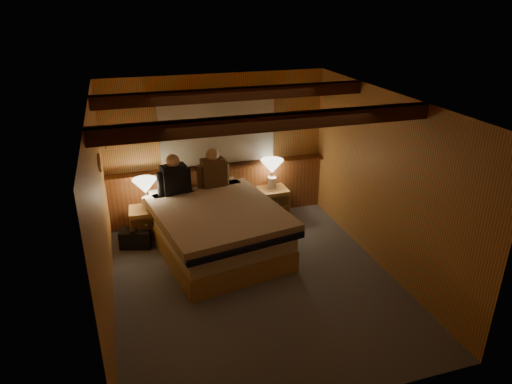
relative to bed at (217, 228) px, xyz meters
name	(u,v)px	position (x,y,z in m)	size (l,w,h in m)	color
floor	(255,281)	(0.31, -0.91, -0.38)	(4.20, 4.20, 0.00)	#535763
ceiling	(255,101)	(0.31, -0.91, 2.02)	(4.20, 4.20, 0.00)	#D78C50
wall_back	(217,148)	(0.31, 1.19, 0.82)	(3.60, 3.60, 0.00)	#DD904F
wall_left	(101,218)	(-1.49, -0.91, 0.82)	(4.20, 4.20, 0.00)	#DD904F
wall_right	(384,183)	(2.11, -0.91, 0.82)	(4.20, 4.20, 0.00)	#DD904F
wall_front	(330,299)	(0.31, -3.01, 0.82)	(3.60, 3.60, 0.00)	#DD904F
wainscot	(220,190)	(0.31, 1.13, 0.11)	(3.60, 0.23, 0.94)	brown
curtain_window	(218,130)	(0.31, 1.12, 1.14)	(2.18, 0.09, 1.11)	#472011
ceiling_beams	(251,106)	(0.31, -0.76, 1.93)	(3.60, 1.65, 0.16)	#472011
coat_rail	(103,139)	(-1.41, 0.67, 1.29)	(0.05, 0.55, 0.24)	silver
framed_print	(296,122)	(1.66, 1.17, 1.17)	(0.30, 0.04, 0.25)	tan
bed	(217,228)	(0.00, 0.00, 0.00)	(1.96, 2.38, 0.73)	tan
nightstand_left	(146,224)	(-0.96, 0.68, -0.12)	(0.49, 0.45, 0.52)	tan
nightstand_right	(273,203)	(1.16, 0.85, -0.12)	(0.48, 0.43, 0.51)	tan
lamp_left	(145,188)	(-0.92, 0.69, 0.47)	(0.36, 0.36, 0.47)	white
lamp_right	(272,168)	(1.16, 0.91, 0.48)	(0.38, 0.38, 0.49)	white
person_left	(174,177)	(-0.48, 0.67, 0.60)	(0.52, 0.27, 0.64)	black
person_right	(213,171)	(0.14, 0.79, 0.60)	(0.52, 0.24, 0.64)	#4C351E
duffel_bag	(136,238)	(-1.14, 0.50, -0.24)	(0.51, 0.38, 0.33)	black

